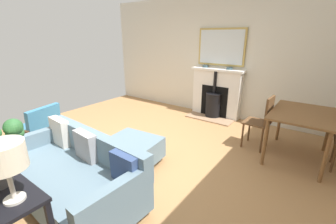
% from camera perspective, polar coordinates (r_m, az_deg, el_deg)
% --- Properties ---
extents(ground_plane, '(5.61, 5.89, 0.01)m').
position_cam_1_polar(ground_plane, '(3.68, -9.66, -11.46)').
color(ground_plane, '#A87A4C').
extents(wall_left, '(0.12, 5.89, 2.72)m').
position_cam_1_polar(wall_left, '(5.52, 11.13, 13.54)').
color(wall_left, beige).
rests_on(wall_left, ground).
extents(fireplace, '(0.62, 1.22, 1.14)m').
position_cam_1_polar(fireplace, '(5.38, 12.03, 4.02)').
color(fireplace, '#9E7A5B').
rests_on(fireplace, ground).
extents(mirror_over_mantel, '(0.04, 1.10, 0.81)m').
position_cam_1_polar(mirror_over_mantel, '(5.33, 13.42, 15.82)').
color(mirror_over_mantel, tan).
extents(mantel_bowl_near, '(0.13, 0.13, 0.05)m').
position_cam_1_polar(mantel_bowl_near, '(5.41, 9.51, 11.45)').
color(mantel_bowl_near, '#334C56').
rests_on(mantel_bowl_near, fireplace).
extents(mantel_bowl_far, '(0.14, 0.14, 0.04)m').
position_cam_1_polar(mantel_bowl_far, '(5.18, 15.44, 10.68)').
color(mantel_bowl_far, '#334C56').
rests_on(mantel_bowl_far, fireplace).
extents(sofa, '(0.97, 1.88, 0.79)m').
position_cam_1_polar(sofa, '(2.89, -22.92, -14.18)').
color(sofa, '#B2B2B7').
rests_on(sofa, ground).
extents(ottoman, '(0.65, 0.79, 0.40)m').
position_cam_1_polar(ottoman, '(3.42, -8.54, -9.17)').
color(ottoman, '#B2B2B7').
rests_on(ottoman, ground).
extents(armchair_accent, '(0.79, 0.71, 0.74)m').
position_cam_1_polar(armchair_accent, '(4.38, -30.14, -2.82)').
color(armchair_accent, '#4C3321').
rests_on(armchair_accent, ground).
extents(table_lamp_far_end, '(0.27, 0.27, 0.44)m').
position_cam_1_polar(table_lamp_far_end, '(1.84, -36.36, -9.41)').
color(table_lamp_far_end, beige).
rests_on(table_lamp_far_end, console_table).
extents(dining_table, '(1.15, 0.83, 0.76)m').
position_cam_1_polar(dining_table, '(3.91, 31.02, -1.41)').
color(dining_table, brown).
rests_on(dining_table, ground).
extents(dining_chair_near_fireplace, '(0.42, 0.42, 0.92)m').
position_cam_1_polar(dining_chair_near_fireplace, '(4.02, 23.01, -1.57)').
color(dining_chair_near_fireplace, brown).
rests_on(dining_chair_near_fireplace, ground).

